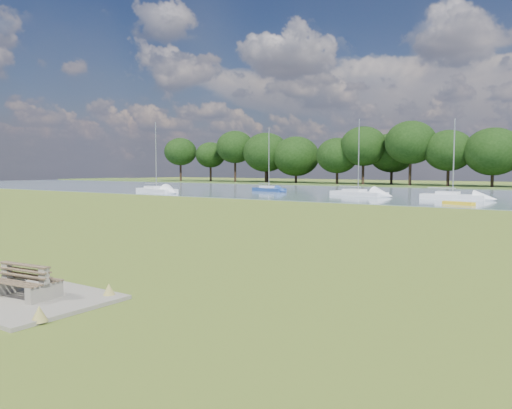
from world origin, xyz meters
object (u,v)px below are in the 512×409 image
Objects in this scene: sailboat_0 at (269,188)px; sailboat_4 at (358,192)px; bench_pair at (25,282)px; kayak at (459,203)px; sailboat_1 at (452,195)px; sailboat_5 at (156,189)px.

sailboat_0 is 0.97× the size of sailboat_4.
bench_pair is at bearing -45.97° from sailboat_0.
kayak is at bearing -15.40° from sailboat_4.
sailboat_1 reaches higher than kayak.
sailboat_5 reaches higher than sailboat_1.
sailboat_0 is at bearing 58.52° from sailboat_5.
bench_pair is 49.56m from sailboat_4.
sailboat_1 is 10.91m from sailboat_4.
bench_pair is at bearing -33.21° from sailboat_5.
sailboat_5 is at bearing -144.42° from sailboat_4.
sailboat_1 is at bearing 9.42° from sailboat_0.
sailboat_0 is 15.21m from sailboat_5.
sailboat_0 is 0.94× the size of sailboat_5.
bench_pair is 54.19m from sailboat_5.
kayak is 0.32× the size of sailboat_4.
bench_pair is 0.20× the size of sailboat_0.
sailboat_0 reaches higher than kayak.
sailboat_5 is (-25.07, -7.99, 0.04)m from sailboat_4.
kayak is 15.70m from sailboat_4.
sailboat_5 reaches higher than kayak.
sailboat_1 is 0.93× the size of sailboat_4.
sailboat_4 is at bearing 96.32° from bench_pair.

